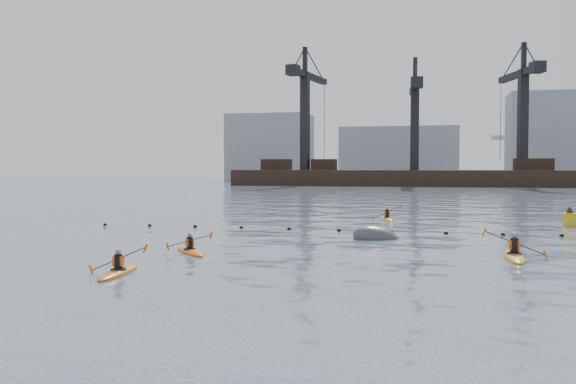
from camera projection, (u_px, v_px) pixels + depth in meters
name	position (u px, v px, depth m)	size (l,w,h in m)	color
ground	(278.00, 342.00, 12.94)	(400.00, 400.00, 0.00)	#34404D
float_line	(365.00, 231.00, 34.97)	(33.24, 0.73, 0.24)	black
barge_pier	(413.00, 176.00, 119.91)	(72.00, 19.30, 29.50)	black
skyline	(427.00, 146.00, 158.23)	(141.00, 28.00, 22.00)	gray
kayaker_0	(118.00, 271.00, 21.08)	(2.16, 3.15, 1.20)	#C35F12
kayaker_2	(190.00, 251.00, 26.34)	(2.43, 2.74, 1.00)	orange
kayaker_3	(514.00, 255.00, 24.76)	(2.54, 3.69, 1.38)	orange
kayaker_5	(387.00, 219.00, 42.66)	(2.16, 3.22, 1.24)	gold
mooring_buoy	(377.00, 239.00, 31.50)	(2.52, 1.49, 1.26)	#424448
nav_buoy	(569.00, 219.00, 38.22)	(0.77, 0.77, 1.41)	gold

